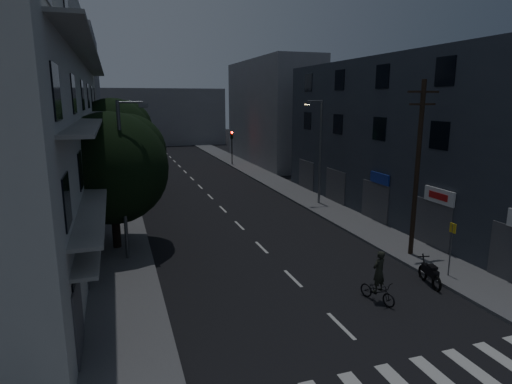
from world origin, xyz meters
TOP-DOWN VIEW (x-y plane):
  - ground at (0.00, 25.00)m, footprint 160.00×160.00m
  - sidewalk_left at (-7.50, 25.00)m, footprint 3.00×90.00m
  - sidewalk_right at (7.50, 25.00)m, footprint 3.00×90.00m
  - lane_markings at (0.00, 31.25)m, footprint 0.15×60.50m
  - building_left at (-11.98, 18.00)m, footprint 7.00×36.00m
  - building_right at (11.99, 14.00)m, footprint 6.19×28.00m
  - building_far_left at (-12.00, 48.00)m, footprint 6.00×20.00m
  - building_far_right at (12.00, 42.00)m, footprint 6.00×20.00m
  - building_far_end at (0.00, 70.00)m, footprint 24.00×8.00m
  - tree_near at (-7.67, 13.28)m, footprint 6.03×6.03m
  - tree_mid at (-7.48, 27.51)m, footprint 6.63×6.63m
  - tree_far at (-7.40, 34.01)m, footprint 5.24×5.24m
  - traffic_signal_far_right at (6.45, 41.08)m, footprint 0.28×0.37m
  - traffic_signal_far_left at (-6.41, 39.31)m, footprint 0.28×0.37m
  - street_lamp_left_near at (-7.12, 11.27)m, footprint 1.51×0.25m
  - street_lamp_right at (7.47, 19.07)m, footprint 1.51×0.25m
  - street_lamp_left_far at (-6.94, 29.22)m, footprint 1.51×0.25m
  - utility_pole at (7.08, 7.21)m, footprint 1.80×0.24m
  - bus_stop_sign at (6.89, 4.24)m, footprint 0.06×0.35m
  - motorcycle at (5.59, 3.97)m, footprint 0.68×1.94m
  - cyclist at (2.38, 3.25)m, footprint 1.10×1.85m

SIDE VIEW (x-z plane):
  - ground at x=0.00m, z-range 0.00..0.00m
  - lane_markings at x=0.00m, z-range 0.00..0.01m
  - sidewalk_left at x=-7.50m, z-range 0.00..0.15m
  - sidewalk_right at x=7.50m, z-range 0.00..0.15m
  - motorcycle at x=5.59m, z-range -0.13..1.13m
  - cyclist at x=2.38m, z-range -0.36..1.86m
  - bus_stop_sign at x=6.89m, z-range 0.63..3.15m
  - traffic_signal_far_right at x=6.45m, z-range 1.05..5.15m
  - traffic_signal_far_left at x=-6.41m, z-range 1.05..5.15m
  - tree_far at x=-7.40m, z-range 0.97..7.45m
  - street_lamp_left_near at x=-7.12m, z-range 0.60..8.60m
  - street_lamp_right at x=7.47m, z-range 0.60..8.60m
  - street_lamp_left_far at x=-6.94m, z-range 0.60..8.60m
  - tree_near at x=-7.67m, z-range 1.08..8.52m
  - utility_pole at x=7.08m, z-range 0.37..9.37m
  - building_far_end at x=0.00m, z-range 0.00..10.00m
  - tree_mid at x=-7.48m, z-range 1.17..9.32m
  - building_right at x=11.99m, z-range 0.00..11.00m
  - building_far_right at x=12.00m, z-range 0.00..13.00m
  - building_left at x=-11.98m, z-range -0.01..13.99m
  - building_far_left at x=-12.00m, z-range 0.00..16.00m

